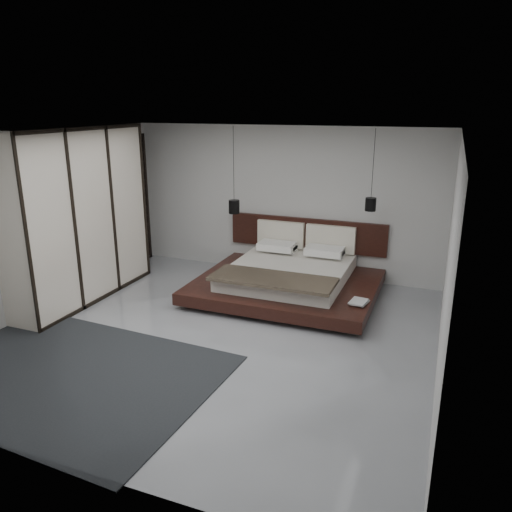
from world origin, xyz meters
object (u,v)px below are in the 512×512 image
at_px(bed, 289,277).
at_px(rug, 67,374).
at_px(pendant_left, 234,207).
at_px(pendant_right, 371,204).
at_px(lattice_screen, 135,201).
at_px(wardrobe, 78,216).

height_order(bed, rug, bed).
bearing_deg(rug, pendant_left, 83.70).
distance_m(bed, pendant_left, 1.70).
xyz_separation_m(pendant_right, rug, (-2.93, -4.10, -1.57)).
relative_size(lattice_screen, wardrobe, 0.90).
distance_m(lattice_screen, rug, 4.69).
bearing_deg(bed, pendant_right, 21.83).
height_order(lattice_screen, bed, lattice_screen).
xyz_separation_m(pendant_left, wardrobe, (-1.95, -1.90, 0.06)).
xyz_separation_m(bed, pendant_left, (-1.24, 0.50, 1.05)).
relative_size(lattice_screen, pendant_left, 1.66).
relative_size(bed, wardrobe, 1.04).
xyz_separation_m(lattice_screen, wardrobe, (0.25, -1.96, 0.12)).
distance_m(pendant_left, rug, 4.34).
bearing_deg(pendant_right, wardrobe, -156.71).
relative_size(lattice_screen, bed, 0.86).
distance_m(lattice_screen, wardrobe, 1.98).
xyz_separation_m(lattice_screen, pendant_left, (2.20, -0.05, 0.06)).
relative_size(lattice_screen, pendant_right, 1.95).
bearing_deg(rug, lattice_screen, 112.86).
xyz_separation_m(pendant_right, wardrobe, (-4.42, -1.90, -0.16)).
bearing_deg(pendant_left, wardrobe, -135.69).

